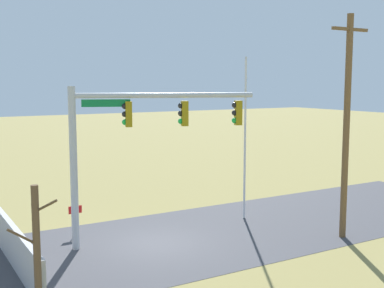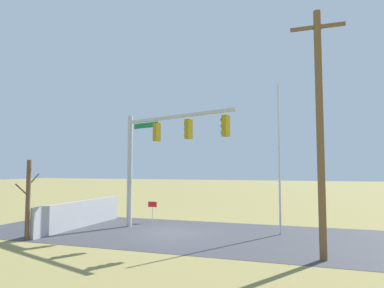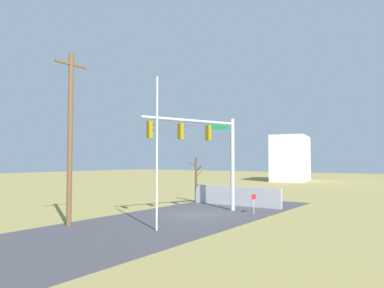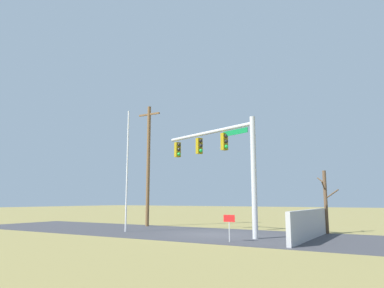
{
  "view_description": "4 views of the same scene",
  "coord_description": "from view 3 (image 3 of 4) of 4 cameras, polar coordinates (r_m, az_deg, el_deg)",
  "views": [
    {
      "loc": [
        8.4,
        17.06,
        6.29
      ],
      "look_at": [
        -1.34,
        0.55,
        3.93
      ],
      "focal_mm": 46.71,
      "sensor_mm": 36.0,
      "label": 1
    },
    {
      "loc": [
        -6.53,
        16.06,
        3.19
      ],
      "look_at": [
        -1.01,
        -0.34,
        4.45
      ],
      "focal_mm": 31.98,
      "sensor_mm": 36.0,
      "label": 2
    },
    {
      "loc": [
        -18.42,
        -12.64,
        3.37
      ],
      "look_at": [
        -0.6,
        -0.09,
        4.36
      ],
      "focal_mm": 33.48,
      "sensor_mm": 36.0,
      "label": 3
    },
    {
      "loc": [
        9.49,
        -18.18,
        1.91
      ],
      "look_at": [
        -1.3,
        -0.08,
        5.19
      ],
      "focal_mm": 33.56,
      "sensor_mm": 36.0,
      "label": 4
    }
  ],
  "objects": [
    {
      "name": "sidewalk_corner",
      "position": [
        25.39,
        7.61,
        -10.19
      ],
      "size": [
        6.0,
        6.0,
        0.01
      ],
      "primitive_type": "cube",
      "color": "#B7B5AD",
      "rests_on": "ground_plane"
    },
    {
      "name": "retaining_fence",
      "position": [
        26.99,
        6.98,
        -8.22
      ],
      "size": [
        0.2,
        7.11,
        1.43
      ],
      "primitive_type": "cube",
      "color": "#A8A8AD",
      "rests_on": "ground_plane"
    },
    {
      "name": "open_sign",
      "position": [
        23.09,
        9.81,
        -8.68
      ],
      "size": [
        0.56,
        0.04,
        1.22
      ],
      "color": "silver",
      "rests_on": "ground_plane"
    },
    {
      "name": "bare_tree",
      "position": [
        28.95,
        0.66,
        -5.59
      ],
      "size": [
        1.27,
        1.02,
        3.59
      ],
      "color": "brown",
      "rests_on": "ground_plane"
    },
    {
      "name": "utility_pole",
      "position": [
        19.48,
        -18.85,
        1.31
      ],
      "size": [
        1.9,
        0.26,
        8.96
      ],
      "color": "brown",
      "rests_on": "ground_plane"
    },
    {
      "name": "ground_plane",
      "position": [
        22.59,
        0.69,
        -11.17
      ],
      "size": [
        160.0,
        160.0,
        0.0
      ],
      "primitive_type": "plane",
      "color": "olive"
    },
    {
      "name": "flagpole",
      "position": [
        17.41,
        -5.62,
        -1.4
      ],
      "size": [
        0.1,
        0.1,
        7.46
      ],
      "primitive_type": "cylinder",
      "color": "silver",
      "rests_on": "ground_plane"
    },
    {
      "name": "road_surface",
      "position": [
        19.47,
        -6.14,
        -12.53
      ],
      "size": [
        28.0,
        8.0,
        0.01
      ],
      "primitive_type": "cube",
      "color": "#3D3D42",
      "rests_on": "ground_plane"
    },
    {
      "name": "distant_building",
      "position": [
        60.99,
        15.47,
        -2.23
      ],
      "size": [
        10.77,
        7.16,
        7.32
      ],
      "primitive_type": "cube",
      "rotation": [
        0.0,
        0.0,
        0.2
      ],
      "color": "silver",
      "rests_on": "ground_plane"
    },
    {
      "name": "signal_mast",
      "position": [
        22.93,
        2.45,
        0.03
      ],
      "size": [
        6.69,
        2.52,
        6.17
      ],
      "color": "#B2B5BA",
      "rests_on": "ground_plane"
    }
  ]
}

